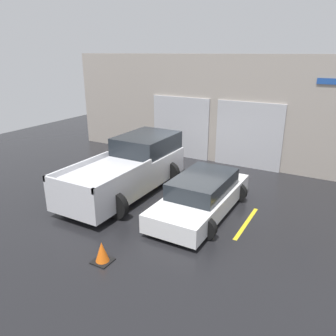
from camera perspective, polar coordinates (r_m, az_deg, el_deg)
ground_plane at (r=13.13m, az=3.42°, el=-2.50°), size 28.00×28.00×0.00m
shophouse_building at (r=15.41m, az=9.09°, el=9.90°), size 15.88×0.68×4.85m
pickup_truck at (r=12.11m, az=-6.72°, el=-0.01°), size 2.64×5.47×1.89m
sedan_white at (r=10.61m, az=5.92°, el=-4.77°), size 2.15×4.53×1.22m
parking_stripe_far_left at (r=13.12m, az=-12.71°, el=-2.96°), size 0.12×2.20×0.01m
parking_stripe_left at (r=11.44m, az=-1.24°, el=-5.91°), size 0.12×2.20×0.01m
parking_stripe_centre at (r=10.39m, az=13.49°, el=-9.29°), size 0.12×2.20×0.01m
traffic_cone at (r=8.49m, az=-11.42°, el=-14.28°), size 0.47×0.47×0.55m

